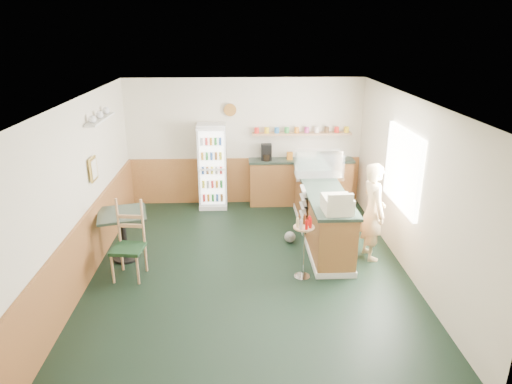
{
  "coord_description": "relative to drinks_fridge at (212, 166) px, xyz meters",
  "views": [
    {
      "loc": [
        -0.15,
        -6.52,
        3.68
      ],
      "look_at": [
        0.14,
        0.6,
        1.09
      ],
      "focal_mm": 32.0,
      "sensor_mm": 36.0,
      "label": 1
    }
  ],
  "objects": [
    {
      "name": "cash_register",
      "position": [
        2.04,
        -2.87,
        0.24
      ],
      "size": [
        0.45,
        0.47,
        0.25
      ],
      "primitive_type": "cube",
      "rotation": [
        0.0,
        0.0,
        0.06
      ],
      "color": "beige",
      "rests_on": "service_counter"
    },
    {
      "name": "room_envelope",
      "position": [
        0.47,
        -2.01,
        0.63
      ],
      "size": [
        5.04,
        6.02,
        2.72
      ],
      "color": "beige",
      "rests_on": "ground"
    },
    {
      "name": "cafe_chair",
      "position": [
        -1.15,
        -2.85,
        -0.26
      ],
      "size": [
        0.51,
        0.51,
        1.22
      ],
      "rotation": [
        0.0,
        0.0,
        -0.13
      ],
      "color": "#16311A",
      "rests_on": "ground"
    },
    {
      "name": "back_counter",
      "position": [
        1.88,
        0.06,
        -0.34
      ],
      "size": [
        2.24,
        0.42,
        1.69
      ],
      "color": "#A77035",
      "rests_on": "ground"
    },
    {
      "name": "dog_doorstop",
      "position": [
        1.46,
        -1.85,
        -0.78
      ],
      "size": [
        0.2,
        0.26,
        0.24
      ],
      "rotation": [
        0.0,
        0.0,
        -0.29
      ],
      "color": "gray",
      "rests_on": "ground"
    },
    {
      "name": "ground",
      "position": [
        0.69,
        -2.74,
        -0.9
      ],
      "size": [
        6.0,
        6.0,
        0.0
      ],
      "primitive_type": "plane",
      "color": "black",
      "rests_on": "ground"
    },
    {
      "name": "shopkeeper",
      "position": [
        2.74,
        -2.44,
        -0.07
      ],
      "size": [
        0.46,
        0.59,
        1.65
      ],
      "primitive_type": "imported",
      "rotation": [
        0.0,
        0.0,
        1.69
      ],
      "color": "tan",
      "rests_on": "ground"
    },
    {
      "name": "display_case",
      "position": [
        2.04,
        -1.19,
        0.36
      ],
      "size": [
        0.88,
        0.46,
        0.5
      ],
      "color": "silver",
      "rests_on": "service_counter"
    },
    {
      "name": "condiment_stand",
      "position": [
        1.52,
        -3.06,
        -0.24
      ],
      "size": [
        0.32,
        0.32,
        1.0
      ],
      "rotation": [
        0.0,
        0.0,
        -0.43
      ],
      "color": "silver",
      "rests_on": "ground"
    },
    {
      "name": "newspaper_rack",
      "position": [
        1.69,
        -1.82,
        -0.26
      ],
      "size": [
        0.09,
        0.4,
        0.8
      ],
      "color": "black",
      "rests_on": "ground"
    },
    {
      "name": "cafe_table",
      "position": [
        -1.36,
        -2.35,
        -0.31
      ],
      "size": [
        0.92,
        0.92,
        0.83
      ],
      "rotation": [
        0.0,
        0.0,
        0.24
      ],
      "color": "black",
      "rests_on": "ground"
    },
    {
      "name": "service_counter",
      "position": [
        2.04,
        -1.66,
        -0.43
      ],
      "size": [
        0.68,
        3.01,
        1.01
      ],
      "color": "#A77035",
      "rests_on": "ground"
    },
    {
      "name": "drinks_fridge",
      "position": [
        0.0,
        0.0,
        0.0
      ],
      "size": [
        0.59,
        0.52,
        1.79
      ],
      "color": "white",
      "rests_on": "ground"
    }
  ]
}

